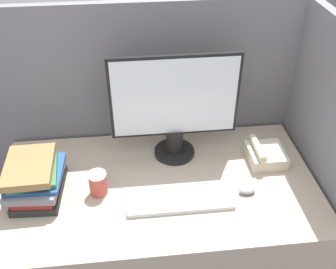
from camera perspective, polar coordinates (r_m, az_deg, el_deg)
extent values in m
cube|color=slate|center=(2.13, -2.51, 0.44)|extent=(1.84, 0.04, 1.41)
cube|color=slate|center=(2.01, 20.46, -4.81)|extent=(0.04, 0.84, 1.41)
cube|color=tan|center=(2.06, -1.32, -14.45)|extent=(1.44, 0.78, 0.72)
cylinder|color=black|center=(1.95, 0.92, -2.49)|extent=(0.20, 0.20, 0.02)
cylinder|color=black|center=(1.91, 0.94, -0.94)|extent=(0.08, 0.08, 0.11)
cube|color=black|center=(1.78, 1.00, 5.50)|extent=(0.59, 0.02, 0.41)
cube|color=silver|center=(1.77, 1.03, 5.34)|extent=(0.56, 0.01, 0.38)
cube|color=silver|center=(1.70, 1.76, -9.73)|extent=(0.45, 0.12, 0.02)
ellipsoid|color=gray|center=(1.77, 11.44, -8.03)|extent=(0.07, 0.04, 0.03)
cylinder|color=#BF4C3F|center=(1.74, -10.11, -7.10)|extent=(0.08, 0.08, 0.10)
cylinder|color=white|center=(1.71, -10.30, -5.76)|extent=(0.08, 0.08, 0.01)
cube|color=#262628|center=(1.83, -18.11, -7.60)|extent=(0.21, 0.30, 0.03)
cube|color=maroon|center=(1.80, -18.33, -7.08)|extent=(0.19, 0.27, 0.03)
cube|color=slate|center=(1.79, -18.67, -6.26)|extent=(0.23, 0.29, 0.03)
cube|color=#264C8C|center=(1.78, -18.63, -5.42)|extent=(0.23, 0.27, 0.02)
cube|color=#38723F|center=(1.77, -19.00, -5.00)|extent=(0.22, 0.26, 0.02)
cube|color=olive|center=(1.75, -19.52, -4.41)|extent=(0.20, 0.27, 0.03)
cube|color=beige|center=(1.95, 14.01, -2.96)|extent=(0.17, 0.18, 0.06)
cube|color=white|center=(1.92, 14.95, -2.55)|extent=(0.08, 0.08, 0.00)
cylinder|color=beige|center=(1.91, 12.90, -1.93)|extent=(0.04, 0.18, 0.04)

